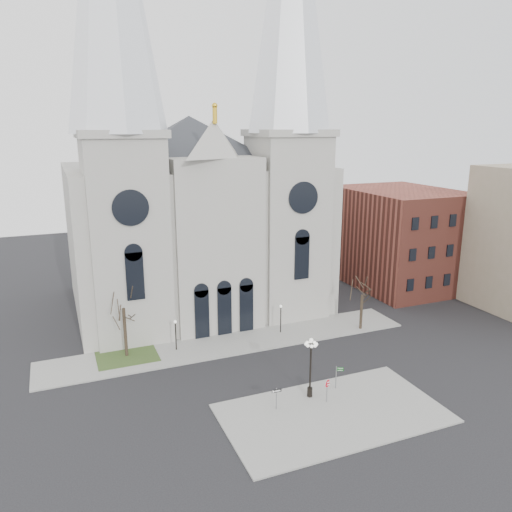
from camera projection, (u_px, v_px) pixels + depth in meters
name	position (u px, v px, depth m)	size (l,w,h in m)	color
ground	(274.00, 392.00, 43.98)	(160.00, 160.00, 0.00)	black
sidewalk_near	(333.00, 413.00, 40.59)	(18.00, 10.00, 0.14)	gray
sidewalk_far	(232.00, 343.00, 53.82)	(40.00, 6.00, 0.14)	gray
grass_patch	(127.00, 356.00, 50.67)	(6.00, 5.00, 0.18)	#2B411C
cathedral	(197.00, 163.00, 59.81)	(33.00, 26.66, 54.00)	#A4A199
bg_building_brick	(399.00, 237.00, 72.95)	(14.00, 18.00, 14.00)	brown
tree_left	(123.00, 305.00, 49.29)	(3.20, 3.20, 7.50)	black
tree_right	(362.00, 293.00, 56.43)	(3.20, 3.20, 6.00)	black
ped_lamp_left	(176.00, 330.00, 51.49)	(0.32, 0.32, 3.26)	black
ped_lamp_right	(281.00, 314.00, 55.90)	(0.32, 0.32, 3.26)	black
stop_sign	(327.00, 385.00, 41.75)	(0.76, 0.11, 2.12)	slate
globe_lamp	(311.00, 360.00, 42.17)	(1.51, 1.51, 5.40)	black
one_way_sign	(276.00, 395.00, 40.77)	(0.83, 0.09, 1.89)	slate
street_name_sign	(337.00, 375.00, 44.03)	(0.63, 0.32, 2.12)	slate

